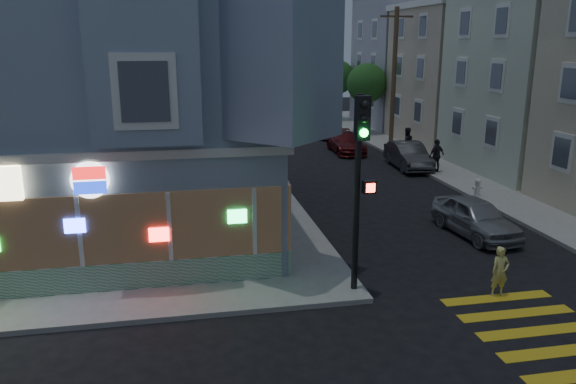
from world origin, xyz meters
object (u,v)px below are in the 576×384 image
object	(u,v)px
utility_pole	(394,76)
running_child	(500,272)
parked_car_c	(346,143)
traffic_signal	(360,162)
fire_hydrant	(478,186)
pedestrian_a	(406,143)
parked_car_d	(328,129)
pedestrian_b	(437,156)
parked_car_b	(408,155)
parked_car_a	(476,217)
street_tree_far	(338,77)
street_tree_near	(367,83)

from	to	relation	value
utility_pole	running_child	xyz separation A→B (m)	(-5.37, -22.20, -4.07)
running_child	parked_car_c	xyz separation A→B (m)	(1.97, 21.37, -0.07)
running_child	traffic_signal	bearing A→B (deg)	167.59
fire_hydrant	traffic_signal	bearing A→B (deg)	-134.58
pedestrian_a	parked_car_d	xyz separation A→B (m)	(-2.28, 9.58, -0.50)
running_child	traffic_signal	size ratio (longest dim) A/B	0.26
pedestrian_b	parked_car_b	xyz separation A→B (m)	(-0.88, 1.74, -0.30)
pedestrian_a	parked_car_a	size ratio (longest dim) A/B	0.46
street_tree_far	parked_car_b	distance (m)	20.34
running_child	parked_car_b	bearing A→B (deg)	75.17
street_tree_near	pedestrian_a	world-z (taller)	street_tree_near
pedestrian_a	parked_car_b	distance (m)	1.90
street_tree_far	parked_car_c	bearing A→B (deg)	-103.65
parked_car_a	fire_hydrant	xyz separation A→B (m)	(2.70, 4.65, -0.14)
parked_car_c	parked_car_d	xyz separation A→B (m)	(0.42, 6.14, -0.05)
traffic_signal	fire_hydrant	world-z (taller)	traffic_signal
parked_car_b	parked_car_d	size ratio (longest dim) A/B	1.04
street_tree_far	parked_car_c	distance (m)	15.61
street_tree_far	fire_hydrant	world-z (taller)	street_tree_far
street_tree_near	traffic_signal	xyz separation A→B (m)	(-9.50, -27.39, -0.07)
parked_car_a	parked_car_b	distance (m)	11.47
utility_pole	parked_car_a	xyz separation A→B (m)	(-3.40, -17.31, -4.09)
street_tree_near	pedestrian_b	size ratio (longest dim) A/B	2.96
pedestrian_b	fire_hydrant	size ratio (longest dim) A/B	2.26
street_tree_near	parked_car_a	distance (m)	23.81
parked_car_a	parked_car_d	world-z (taller)	parked_car_a
traffic_signal	parked_car_a	bearing A→B (deg)	32.42
running_child	traffic_signal	world-z (taller)	traffic_signal
running_child	parked_car_a	size ratio (longest dim) A/B	0.35
running_child	parked_car_b	world-z (taller)	parked_car_b
utility_pole	parked_car_b	world-z (taller)	utility_pole
parked_car_b	street_tree_near	bearing A→B (deg)	86.63
street_tree_far	parked_car_a	xyz separation A→B (m)	(-3.60, -31.31, -3.23)
parked_car_d	fire_hydrant	distance (m)	18.12
utility_pole	pedestrian_a	size ratio (longest dim) A/B	4.71
pedestrian_b	parked_car_d	size ratio (longest dim) A/B	0.41
street_tree_near	fire_hydrant	world-z (taller)	street_tree_near
street_tree_near	street_tree_far	world-z (taller)	same
parked_car_b	parked_car_d	distance (m)	11.47
traffic_signal	parked_car_b	bearing A→B (deg)	60.27
running_child	fire_hydrant	bearing A→B (deg)	63.22
parked_car_c	parked_car_a	bearing A→B (deg)	-88.26
street_tree_far	traffic_signal	bearing A→B (deg)	-105.03
parked_car_b	traffic_signal	xyz separation A→B (m)	(-8.00, -15.36, 3.12)
parked_car_c	parked_car_b	bearing A→B (deg)	-66.26
street_tree_near	running_child	distance (m)	28.92
parked_car_a	fire_hydrant	size ratio (longest dim) A/B	5.22
parked_car_a	running_child	bearing A→B (deg)	-116.77
parked_car_b	fire_hydrant	size ratio (longest dim) A/B	5.72
utility_pole	street_tree_far	distance (m)	14.03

